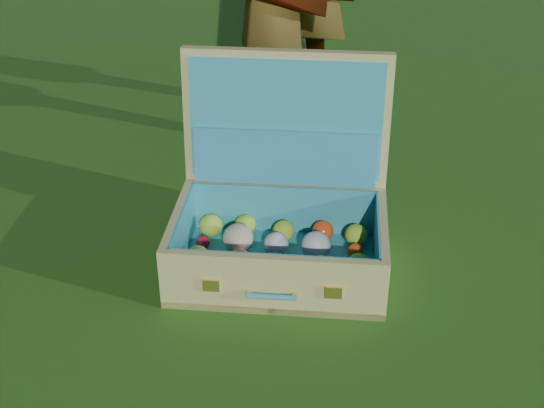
# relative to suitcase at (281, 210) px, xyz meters

# --- Properties ---
(ground) EXTENTS (60.00, 60.00, 0.00)m
(ground) POSITION_rel_suitcase_xyz_m (-0.22, -0.15, -0.14)
(ground) COLOR #215114
(ground) RESTS_ON ground
(suitcase) EXTENTS (0.62, 0.55, 0.50)m
(suitcase) POSITION_rel_suitcase_xyz_m (0.00, 0.00, 0.00)
(suitcase) COLOR #C8BD6B
(suitcase) RESTS_ON ground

